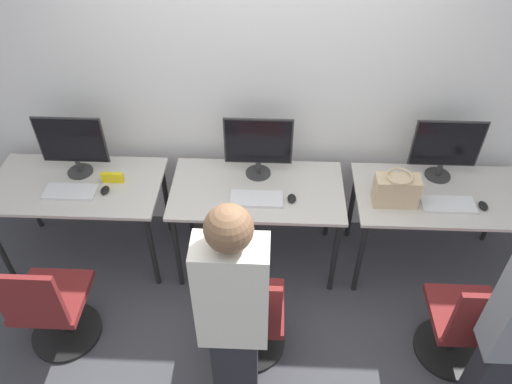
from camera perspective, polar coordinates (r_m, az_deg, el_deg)
name	(u,v)px	position (r m, az deg, el deg)	size (l,w,h in m)	color
ground_plane	(255,291)	(3.90, -0.09, -11.19)	(20.00, 20.00, 0.00)	#3D3D42
wall_back	(260,75)	(3.58, 0.46, 13.22)	(12.00, 0.05, 2.80)	silver
desk_left	(78,192)	(3.90, -19.72, 0.00)	(1.24, 0.67, 0.74)	#BCB7AD
monitor_left	(72,144)	(3.80, -20.27, 5.18)	(0.49, 0.19, 0.48)	#2D2D2D
keyboard_left	(70,192)	(3.78, -20.46, 0.03)	(0.37, 0.17, 0.02)	silver
mouse_left	(105,190)	(3.70, -16.88, 0.21)	(0.06, 0.09, 0.03)	black
office_chair_left	(52,310)	(3.61, -22.32, -12.33)	(0.48, 0.48, 0.88)	black
desk_center	(257,197)	(3.63, 0.14, -0.59)	(1.24, 0.67, 0.74)	#BCB7AD
monitor_center	(258,145)	(3.55, 0.26, 5.37)	(0.49, 0.19, 0.48)	#2D2D2D
keyboard_center	(257,199)	(3.48, 0.06, -0.79)	(0.37, 0.17, 0.02)	silver
mouse_center	(292,198)	(3.49, 4.11, -0.72)	(0.06, 0.09, 0.03)	black
office_chair_center	(249,319)	(3.31, -0.75, -14.34)	(0.48, 0.48, 0.88)	black
person_center	(233,317)	(2.64, -2.62, -14.04)	(0.36, 0.22, 1.68)	#232328
desk_right	(441,202)	(3.83, 20.39, -1.12)	(1.24, 0.67, 0.74)	#BCB7AD
monitor_right	(446,148)	(3.78, 20.90, 4.76)	(0.49, 0.19, 0.48)	#2D2D2D
keyboard_right	(448,204)	(3.69, 21.11, -1.33)	(0.37, 0.17, 0.02)	silver
mouse_right	(483,206)	(3.76, 24.54, -1.43)	(0.06, 0.09, 0.03)	black
office_chair_right	(465,327)	(3.54, 22.76, -14.06)	(0.48, 0.48, 0.88)	black
handbag	(396,190)	(3.53, 15.73, 0.23)	(0.30, 0.18, 0.25)	tan
placard_left	(112,178)	(3.76, -16.10, 1.59)	(0.16, 0.03, 0.08)	yellow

